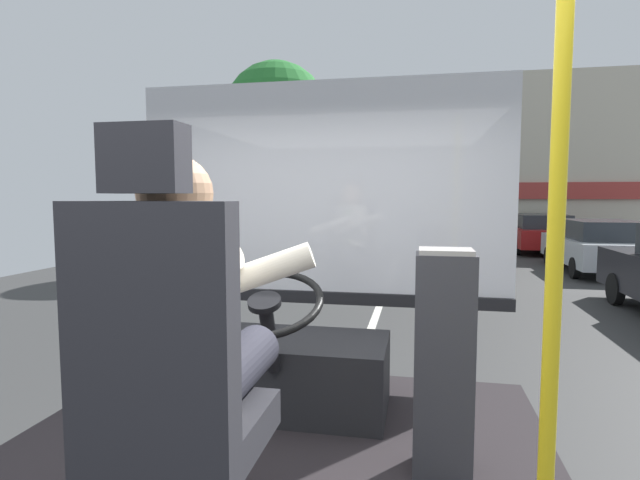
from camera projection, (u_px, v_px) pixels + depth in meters
ground at (387, 288)px, 10.49m from camera, size 18.00×44.00×0.06m
driver_seat at (171, 397)px, 1.46m from camera, size 0.48×0.48×1.38m
bus_driver at (189, 321)px, 1.56m from camera, size 0.75×0.61×0.79m
steering_console at (288, 370)px, 2.77m from camera, size 1.10×0.98×0.82m
handrail_pole at (554, 271)px, 1.31m from camera, size 0.04×0.04×1.98m
fare_box at (443, 363)px, 2.11m from camera, size 0.25×0.20×0.97m
windshield_panel at (320, 218)px, 3.32m from camera, size 2.50×0.08×1.48m
street_tree at (276, 115)px, 13.11m from camera, size 2.73×2.73×5.43m
shop_building at (517, 164)px, 20.02m from camera, size 13.12×4.42×6.38m
parked_car_silver at (599, 246)px, 12.38m from camera, size 1.87×3.84×1.31m
parked_car_red at (538, 232)px, 17.06m from camera, size 1.92×4.15×1.29m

